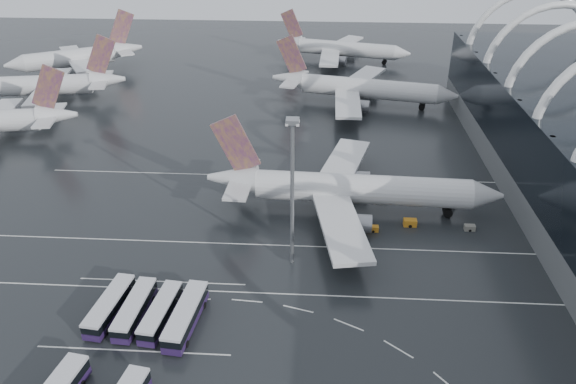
# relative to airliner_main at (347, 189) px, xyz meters

# --- Properties ---
(ground) EXTENTS (420.00, 420.00, 0.00)m
(ground) POSITION_rel_airliner_main_xyz_m (-7.38, -25.43, -4.99)
(ground) COLOR black
(ground) RESTS_ON ground
(lane_marking_near) EXTENTS (120.00, 0.25, 0.01)m
(lane_marking_near) POSITION_rel_airliner_main_xyz_m (-7.38, -27.43, -4.99)
(lane_marking_near) COLOR silver
(lane_marking_near) RESTS_ON ground
(lane_marking_mid) EXTENTS (120.00, 0.25, 0.01)m
(lane_marking_mid) POSITION_rel_airliner_main_xyz_m (-7.38, -13.43, -4.99)
(lane_marking_mid) COLOR silver
(lane_marking_mid) RESTS_ON ground
(lane_marking_far) EXTENTS (120.00, 0.25, 0.01)m
(lane_marking_far) POSITION_rel_airliner_main_xyz_m (-7.38, 14.57, -4.99)
(lane_marking_far) COLOR silver
(lane_marking_far) RESTS_ON ground
(bus_bay_line_south) EXTENTS (28.00, 0.25, 0.01)m
(bus_bay_line_south) POSITION_rel_airliner_main_xyz_m (-31.38, -41.43, -4.99)
(bus_bay_line_south) COLOR silver
(bus_bay_line_south) RESTS_ON ground
(bus_bay_line_north) EXTENTS (28.00, 0.25, 0.01)m
(bus_bay_line_north) POSITION_rel_airliner_main_xyz_m (-31.38, -25.43, -4.99)
(bus_bay_line_north) COLOR silver
(bus_bay_line_north) RESTS_ON ground
(airliner_main) EXTENTS (58.80, 51.60, 19.93)m
(airliner_main) POSITION_rel_airliner_main_xyz_m (0.00, 0.00, 0.00)
(airliner_main) COLOR silver
(airliner_main) RESTS_ON ground
(airliner_gate_b) EXTENTS (56.02, 49.57, 19.57)m
(airliner_gate_b) POSITION_rel_airliner_main_xyz_m (5.50, 64.92, -0.09)
(airliner_gate_b) COLOR silver
(airliner_gate_b) RESTS_ON ground
(airliner_gate_c) EXTENTS (50.71, 46.07, 18.24)m
(airliner_gate_c) POSITION_rel_airliner_main_xyz_m (0.70, 113.08, -0.43)
(airliner_gate_c) COLOR silver
(airliner_gate_c) RESTS_ON ground
(jet_remote_mid) EXTENTS (46.09, 37.29, 20.08)m
(jet_remote_mid) POSITION_rel_airliner_main_xyz_m (-87.91, 61.59, 0.19)
(jet_remote_mid) COLOR silver
(jet_remote_mid) RESTS_ON ground
(jet_remote_far) EXTENTS (43.18, 35.43, 20.55)m
(jet_remote_far) POSITION_rel_airliner_main_xyz_m (-91.85, 92.70, 0.31)
(jet_remote_far) COLOR silver
(jet_remote_far) RESTS_ON ground
(bus_row_near_a) EXTENTS (4.31, 12.90, 3.12)m
(bus_row_near_a) POSITION_rel_airliner_main_xyz_m (-37.08, -34.06, -3.28)
(bus_row_near_a) COLOR #29143E
(bus_row_near_a) RESTS_ON ground
(bus_row_near_b) EXTENTS (3.62, 12.58, 3.06)m
(bus_row_near_b) POSITION_rel_airliner_main_xyz_m (-33.06, -34.53, -3.31)
(bus_row_near_b) COLOR #29143E
(bus_row_near_b) RESTS_ON ground
(bus_row_near_c) EXTENTS (4.09, 12.43, 3.00)m
(bus_row_near_c) POSITION_rel_airliner_main_xyz_m (-28.94, -34.97, -3.34)
(bus_row_near_c) COLOR #29143E
(bus_row_near_c) RESTS_ON ground
(bus_row_near_d) EXTENTS (4.38, 13.67, 3.31)m
(bus_row_near_d) POSITION_rel_airliner_main_xyz_m (-24.92, -35.73, -3.17)
(bus_row_near_d) COLOR #29143E
(bus_row_near_d) RESTS_ON ground
(floodlight_mast) EXTENTS (2.05, 2.05, 26.76)m
(floodlight_mast) POSITION_rel_airliner_main_xyz_m (-10.03, -18.41, 11.84)
(floodlight_mast) COLOR gray
(floodlight_mast) RESTS_ON ground
(gse_cart_belly_a) EXTENTS (2.53, 1.49, 1.38)m
(gse_cart_belly_a) POSITION_rel_airliner_main_xyz_m (12.22, -5.01, -4.30)
(gse_cart_belly_a) COLOR orange
(gse_cart_belly_a) RESTS_ON ground
(gse_cart_belly_b) EXTENTS (2.11, 1.25, 1.15)m
(gse_cart_belly_b) POSITION_rel_airliner_main_xyz_m (21.41, 3.16, -4.41)
(gse_cart_belly_b) COLOR slate
(gse_cart_belly_b) RESTS_ON ground
(gse_cart_belly_c) EXTENTS (2.00, 1.18, 1.09)m
(gse_cart_belly_c) POSITION_rel_airliner_main_xyz_m (4.96, -7.42, -4.45)
(gse_cart_belly_c) COLOR orange
(gse_cart_belly_c) RESTS_ON ground
(gse_cart_belly_d) EXTENTS (2.02, 1.19, 1.10)m
(gse_cart_belly_d) POSITION_rel_airliner_main_xyz_m (23.47, -5.95, -4.44)
(gse_cart_belly_d) COLOR slate
(gse_cart_belly_d) RESTS_ON ground
(gse_cart_belly_e) EXTENTS (2.06, 1.22, 1.12)m
(gse_cart_belly_e) POSITION_rel_airliner_main_xyz_m (7.86, 5.29, -4.43)
(gse_cart_belly_e) COLOR orange
(gse_cart_belly_e) RESTS_ON ground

